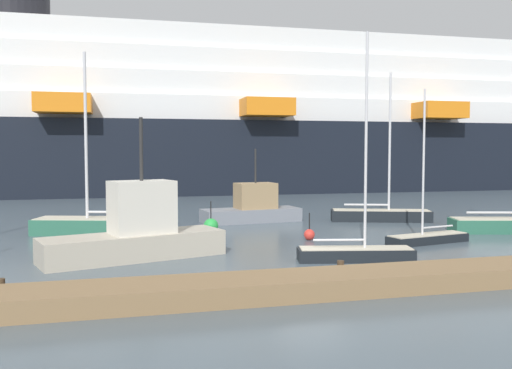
% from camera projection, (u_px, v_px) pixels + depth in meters
% --- Properties ---
extents(ground_plane, '(600.00, 600.00, 0.00)m').
position_uv_depth(ground_plane, '(312.00, 266.00, 21.41)').
color(ground_plane, '#4C5B66').
extents(dock_pier, '(26.23, 2.34, 0.74)m').
position_uv_depth(dock_pier, '(355.00, 281.00, 17.59)').
color(dock_pier, olive).
rests_on(dock_pier, ground_plane).
extents(sailboat_0, '(6.24, 3.29, 9.17)m').
position_uv_depth(sailboat_0, '(381.00, 213.00, 34.85)').
color(sailboat_0, black).
rests_on(sailboat_0, ground_plane).
extents(sailboat_2, '(4.75, 2.07, 9.05)m').
position_uv_depth(sailboat_2, '(356.00, 250.00, 22.38)').
color(sailboat_2, black).
rests_on(sailboat_2, ground_plane).
extents(sailboat_3, '(6.83, 3.72, 9.51)m').
position_uv_depth(sailboat_3, '(97.00, 224.00, 29.50)').
color(sailboat_3, '#2D6B51').
rests_on(sailboat_3, ground_plane).
extents(sailboat_4, '(4.40, 1.93, 7.28)m').
position_uv_depth(sailboat_4, '(428.00, 236.00, 26.65)').
color(sailboat_4, black).
rests_on(sailboat_4, ground_plane).
extents(sailboat_6, '(6.16, 3.09, 9.74)m').
position_uv_depth(sailboat_6, '(508.00, 223.00, 30.11)').
color(sailboat_6, '#2D6B51').
rests_on(sailboat_6, ground_plane).
extents(fishing_boat_0, '(7.66, 4.18, 5.75)m').
position_uv_depth(fishing_boat_0, '(137.00, 232.00, 22.81)').
color(fishing_boat_0, '#BCB29E').
rests_on(fishing_boat_0, ground_plane).
extents(fishing_boat_1, '(6.26, 2.84, 4.51)m').
position_uv_depth(fishing_boat_1, '(253.00, 208.00, 34.64)').
color(fishing_boat_1, gray).
rests_on(fishing_boat_1, ground_plane).
extents(channel_buoy_0, '(0.78, 0.78, 1.71)m').
position_uv_depth(channel_buoy_0, '(211.00, 226.00, 29.90)').
color(channel_buoy_0, green).
rests_on(channel_buoy_0, ground_plane).
extents(channel_buoy_1, '(0.54, 0.54, 1.34)m').
position_uv_depth(channel_buoy_1, '(309.00, 234.00, 27.57)').
color(channel_buoy_1, red).
rests_on(channel_buoy_1, ground_plane).
extents(cruise_ship, '(134.15, 22.38, 23.70)m').
position_uv_depth(cruise_ship, '(243.00, 122.00, 63.80)').
color(cruise_ship, black).
rests_on(cruise_ship, ground_plane).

